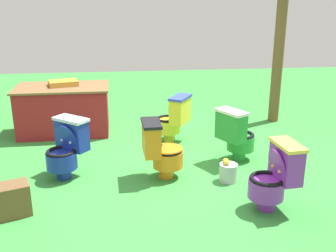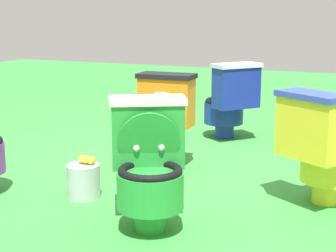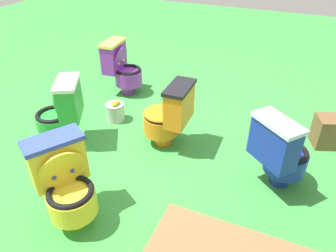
# 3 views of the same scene
# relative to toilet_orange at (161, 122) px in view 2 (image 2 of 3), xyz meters

# --- Properties ---
(ground) EXTENTS (14.00, 14.00, 0.00)m
(ground) POSITION_rel_toilet_orange_xyz_m (0.08, 0.25, -0.37)
(ground) COLOR green
(toilet_orange) EXTENTS (0.51, 0.44, 0.73)m
(toilet_orange) POSITION_rel_toilet_orange_xyz_m (0.00, 0.00, 0.00)
(toilet_orange) COLOR orange
(toilet_orange) RESTS_ON ground
(toilet_blue) EXTENTS (0.62, 0.64, 0.73)m
(toilet_blue) POSITION_rel_toilet_orange_xyz_m (-1.13, 0.18, 0.00)
(toilet_blue) COLOR #192D9E
(toilet_blue) RESTS_ON ground
(toilet_green) EXTENTS (0.63, 0.59, 0.73)m
(toilet_green) POSITION_rel_toilet_orange_xyz_m (1.05, 0.41, 0.00)
(toilet_green) COLOR green
(toilet_green) RESTS_ON ground
(toilet_yellow) EXTENTS (0.63, 0.60, 0.73)m
(toilet_yellow) POSITION_rel_toilet_orange_xyz_m (0.32, 1.24, 0.00)
(toilet_yellow) COLOR yellow
(toilet_yellow) RESTS_ON ground
(small_crate) EXTENTS (0.42, 0.36, 0.34)m
(small_crate) POSITION_rel_toilet_orange_xyz_m (-1.59, -0.70, -0.20)
(small_crate) COLOR brown
(small_crate) RESTS_ON ground
(lemon_bucket) EXTENTS (0.22, 0.22, 0.28)m
(lemon_bucket) POSITION_rel_toilet_orange_xyz_m (0.80, -0.20, -0.25)
(lemon_bucket) COLOR #B7B7BF
(lemon_bucket) RESTS_ON ground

